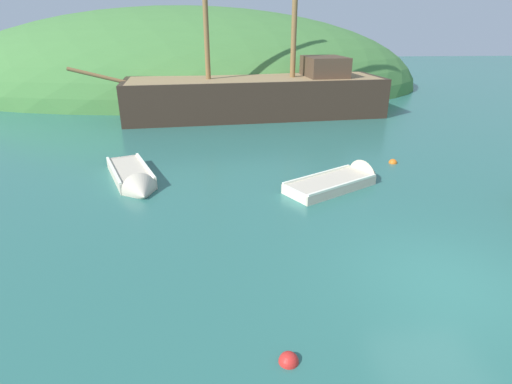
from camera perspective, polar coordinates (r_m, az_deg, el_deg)
ground_plane at (r=9.66m, az=25.56°, el=-11.59°), size 120.00×120.00×0.00m
shore_hill at (r=36.24m, az=-9.88°, el=14.41°), size 38.82×23.08×12.67m
sailing_ship at (r=24.11m, az=0.19°, el=12.66°), size 17.45×5.61×12.40m
rowboat_outer_left at (r=14.42m, az=-16.82°, el=1.62°), size 2.50×3.92×1.12m
rowboat_portside at (r=14.08m, az=12.39°, el=1.47°), size 3.93×3.07×1.20m
buoy_orange at (r=16.77m, az=18.71°, el=3.89°), size 0.33×0.33×0.33m
buoy_red at (r=7.15m, az=4.61°, el=-22.72°), size 0.34×0.34×0.34m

